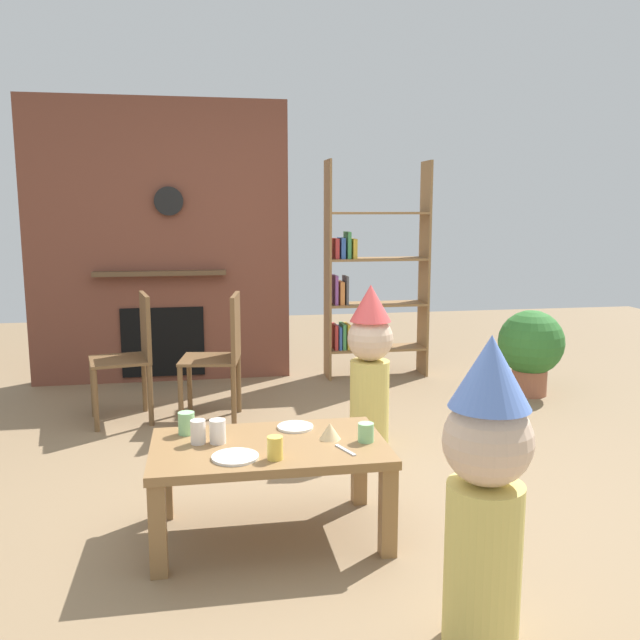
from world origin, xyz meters
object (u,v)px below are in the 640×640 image
(bookshelf, at_px, (368,279))
(dining_chair_left, at_px, (133,349))
(paper_plate_front, at_px, (235,457))
(paper_cup_center, at_px, (198,432))
(coffee_table, at_px, (269,458))
(paper_plate_rear, at_px, (295,427))
(birthday_cake_slice, at_px, (330,431))
(paper_cup_far_right, at_px, (366,432))
(paper_cup_far_left, at_px, (218,431))
(child_in_pink, at_px, (370,362))
(paper_cup_near_left, at_px, (186,423))
(dining_chair_middle, at_px, (223,349))
(paper_cup_near_right, at_px, (275,448))
(potted_plant_tall, at_px, (531,347))
(child_with_cone_hat, at_px, (486,486))

(bookshelf, relative_size, dining_chair_left, 2.11)
(paper_plate_front, bearing_deg, paper_cup_center, 125.72)
(coffee_table, bearing_deg, dining_chair_left, 112.04)
(paper_plate_rear, bearing_deg, coffee_table, -126.85)
(bookshelf, relative_size, birthday_cake_slice, 19.00)
(paper_cup_far_right, bearing_deg, paper_plate_front, -169.74)
(paper_cup_far_left, height_order, child_in_pink, child_in_pink)
(paper_cup_near_left, bearing_deg, child_in_pink, 38.71)
(paper_cup_near_left, xyz_separation_m, paper_plate_front, (0.21, -0.36, -0.05))
(coffee_table, bearing_deg, dining_chair_middle, 94.65)
(paper_plate_front, bearing_deg, dining_chair_left, 106.51)
(paper_cup_center, xyz_separation_m, dining_chair_left, (-0.45, 1.84, 0.02))
(paper_cup_center, bearing_deg, paper_cup_near_right, -38.44)
(paper_cup_center, relative_size, child_in_pink, 0.11)
(child_in_pink, height_order, dining_chair_middle, child_in_pink)
(paper_cup_near_right, bearing_deg, potted_plant_tall, 43.99)
(coffee_table, relative_size, dining_chair_middle, 1.17)
(paper_plate_front, bearing_deg, paper_plate_rear, 49.03)
(child_with_cone_hat, height_order, child_in_pink, child_with_cone_hat)
(paper_cup_far_right, relative_size, child_in_pink, 0.08)
(paper_cup_center, bearing_deg, dining_chair_middle, 84.44)
(paper_cup_far_left, xyz_separation_m, paper_plate_front, (0.07, -0.21, -0.05))
(potted_plant_tall, bearing_deg, paper_plate_rear, -139.73)
(paper_cup_far_left, bearing_deg, paper_plate_rear, 21.48)
(bookshelf, height_order, paper_cup_far_left, bookshelf)
(paper_cup_center, xyz_separation_m, paper_plate_rear, (0.46, 0.14, -0.05))
(paper_cup_near_right, xyz_separation_m, paper_plate_rear, (0.14, 0.39, -0.04))
(paper_cup_center, height_order, dining_chair_left, dining_chair_left)
(paper_cup_near_left, height_order, paper_cup_far_left, paper_cup_far_left)
(paper_cup_far_left, distance_m, paper_plate_rear, 0.40)
(paper_cup_far_right, bearing_deg, paper_cup_far_left, 171.59)
(paper_cup_near_right, xyz_separation_m, paper_cup_far_right, (0.43, 0.15, -0.01))
(coffee_table, distance_m, dining_chair_left, 2.05)
(paper_cup_far_right, distance_m, dining_chair_middle, 1.92)
(paper_cup_near_right, height_order, paper_cup_far_right, paper_cup_near_right)
(dining_chair_middle, bearing_deg, paper_plate_front, 98.19)
(paper_cup_near_left, relative_size, paper_cup_near_right, 1.06)
(paper_plate_front, height_order, child_in_pink, child_in_pink)
(paper_cup_near_left, height_order, paper_plate_front, paper_cup_near_left)
(bookshelf, bearing_deg, birthday_cake_slice, -107.28)
(bookshelf, relative_size, potted_plant_tall, 2.76)
(birthday_cake_slice, bearing_deg, bookshelf, 72.72)
(paper_cup_far_right, bearing_deg, potted_plant_tall, 47.94)
(paper_cup_near_right, bearing_deg, bookshelf, 69.21)
(paper_cup_near_left, relative_size, birthday_cake_slice, 1.05)
(paper_cup_near_right, distance_m, paper_plate_rear, 0.42)
(paper_plate_front, xyz_separation_m, birthday_cake_slice, (0.44, 0.17, 0.03))
(paper_cup_near_left, relative_size, dining_chair_middle, 0.12)
(paper_cup_far_right, bearing_deg, bookshelf, 75.89)
(child_in_pink, bearing_deg, birthday_cake_slice, 11.10)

